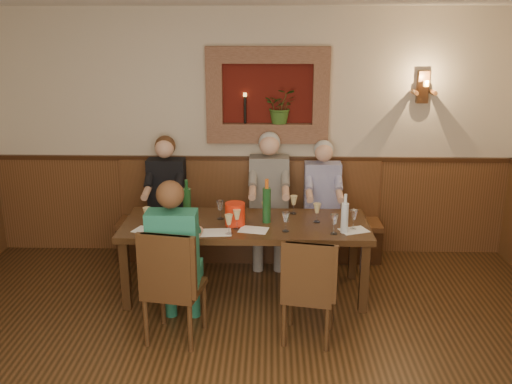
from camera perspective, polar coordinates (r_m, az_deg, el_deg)
room_shell at (r=3.49m, az=-2.48°, el=4.16°), size 6.04×6.04×2.82m
wainscoting at (r=3.99m, az=-2.23°, el=-14.42°), size 6.02×6.02×1.15m
wall_niche at (r=6.40m, az=1.53°, el=9.21°), size 1.36×0.30×1.06m
wall_sconce at (r=6.58m, az=16.37°, el=9.96°), size 0.25×0.20×0.35m
dining_table at (r=5.61m, az=-1.04°, el=-3.81°), size 2.40×0.90×0.75m
bench at (r=6.62m, az=-0.66°, el=-3.74°), size 3.00×0.45×1.11m
chair_near_left at (r=5.03m, az=-8.14°, el=-11.29°), size 0.53×0.53×1.03m
chair_near_right at (r=5.00m, az=5.22°, el=-11.65°), size 0.49×0.49×0.95m
person_bench_left at (r=6.53m, az=-8.94°, el=-1.80°), size 0.42×0.51×1.42m
person_bench_mid at (r=6.42m, az=1.30°, el=-1.71°), size 0.44×0.54×1.48m
person_bench_right at (r=6.46m, az=6.63°, el=-2.09°), size 0.40×0.49×1.38m
person_chair_front at (r=4.99m, az=-8.03°, el=-7.80°), size 0.42×0.51×1.42m
spittoon_bucket at (r=5.50m, az=-2.11°, el=-2.21°), size 0.21×0.21×0.22m
wine_bottle_green_a at (r=5.54m, az=1.07°, el=-1.25°), size 0.09×0.09×0.44m
wine_bottle_green_b at (r=5.63m, az=-6.91°, el=-1.18°), size 0.10×0.10×0.42m
water_bottle at (r=5.35m, az=8.86°, el=-2.49°), size 0.08×0.08×0.37m
tasting_sheet_a at (r=5.48m, az=-10.81°, el=-3.79°), size 0.30×0.26×0.00m
tasting_sheet_b at (r=5.40m, az=-0.24°, el=-3.80°), size 0.30×0.24×0.00m
tasting_sheet_c at (r=5.46m, az=9.75°, el=-3.80°), size 0.31×0.26×0.00m
tasting_sheet_d at (r=5.35m, az=-4.08°, el=-4.06°), size 0.31×0.24×0.00m
wine_glass_0 at (r=5.56m, az=-10.83°, el=-2.48°), size 0.08×0.08×0.19m
wine_glass_1 at (r=5.75m, az=-8.38°, el=-1.67°), size 0.08×0.08×0.19m
wine_glass_2 at (r=5.40m, az=-6.47°, el=-2.84°), size 0.08×0.08×0.19m
wine_glass_3 at (r=5.67m, az=-3.61°, el=-1.80°), size 0.08×0.08×0.19m
wine_glass_4 at (r=5.40m, az=-1.92°, el=-2.74°), size 0.08×0.08×0.19m
wine_glass_5 at (r=5.62m, az=0.94°, el=-1.93°), size 0.08×0.08×0.19m
wine_glass_6 at (r=5.34m, az=2.99°, el=-3.00°), size 0.08×0.08×0.19m
wine_glass_7 at (r=5.60m, az=6.12°, el=-2.09°), size 0.08×0.08×0.19m
wine_glass_8 at (r=5.47m, az=9.73°, el=-2.74°), size 0.08×0.08×0.19m
wine_glass_9 at (r=5.27m, az=-2.73°, el=-3.26°), size 0.08×0.08×0.19m
wine_glass_10 at (r=5.83m, az=3.79°, el=-1.28°), size 0.08×0.08×0.19m
wine_glass_11 at (r=5.32m, az=7.81°, el=-3.20°), size 0.08×0.08×0.19m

